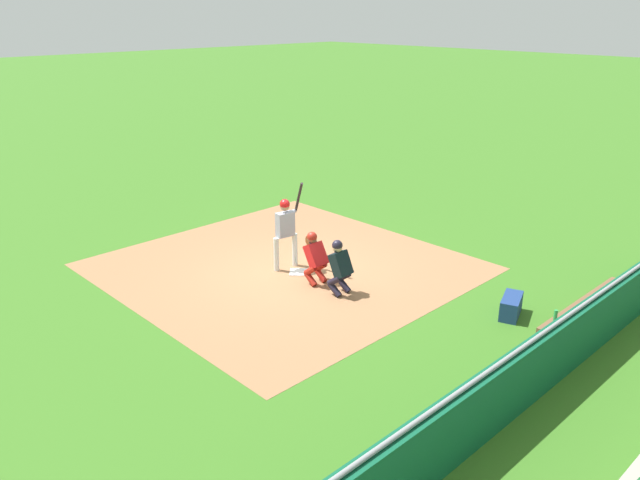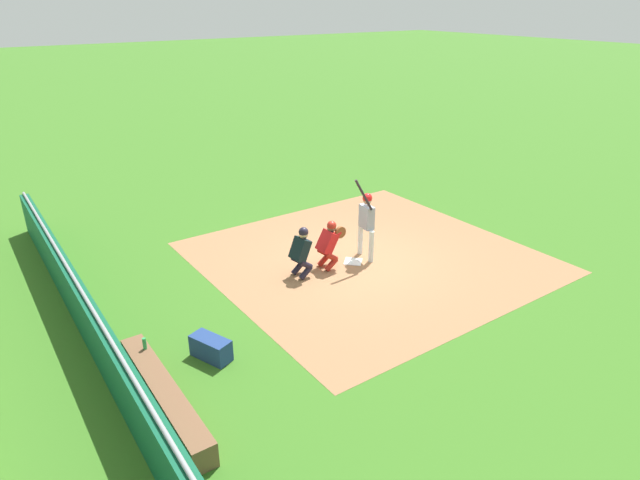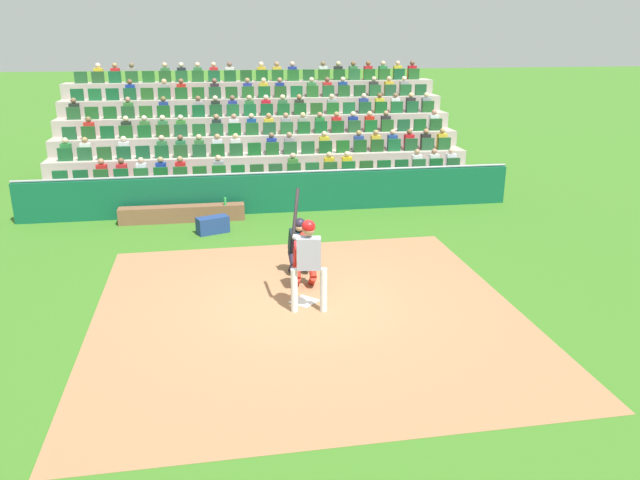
% 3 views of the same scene
% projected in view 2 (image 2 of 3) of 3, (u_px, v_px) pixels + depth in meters
% --- Properties ---
extents(ground_plane, '(160.00, 160.00, 0.00)m').
position_uv_depth(ground_plane, '(353.00, 262.00, 14.22)').
color(ground_plane, '#386D20').
extents(infield_dirt_patch, '(7.93, 8.10, 0.01)m').
position_uv_depth(infield_dirt_patch, '(368.00, 257.00, 14.48)').
color(infield_dirt_patch, '#9C6C48').
rests_on(infield_dirt_patch, ground_plane).
extents(home_plate_marker, '(0.62, 0.62, 0.02)m').
position_uv_depth(home_plate_marker, '(353.00, 261.00, 14.21)').
color(home_plate_marker, white).
rests_on(home_plate_marker, infield_dirt_patch).
extents(batter_at_plate, '(0.69, 0.66, 2.27)m').
position_uv_depth(batter_at_plate, '(367.00, 218.00, 14.00)').
color(batter_at_plate, silver).
rests_on(batter_at_plate, ground_plane).
extents(catcher_crouching, '(0.46, 0.71, 1.27)m').
position_uv_depth(catcher_crouching, '(329.00, 242.00, 13.65)').
color(catcher_crouching, '#AA2218').
rests_on(catcher_crouching, ground_plane).
extents(home_plate_umpire, '(0.49, 0.48, 1.29)m').
position_uv_depth(home_plate_umpire, '(302.00, 250.00, 13.24)').
color(home_plate_umpire, black).
rests_on(home_plate_umpire, ground_plane).
extents(dugout_wall, '(14.12, 0.24, 1.20)m').
position_uv_depth(dugout_wall, '(88.00, 320.00, 10.61)').
color(dugout_wall, '#0F5536').
rests_on(dugout_wall, ground_plane).
extents(dugout_bench, '(3.40, 0.40, 0.44)m').
position_uv_depth(dugout_bench, '(164.00, 396.00, 9.11)').
color(dugout_bench, brown).
rests_on(dugout_bench, ground_plane).
extents(water_bottle_on_bench, '(0.07, 0.07, 0.22)m').
position_uv_depth(water_bottle_on_bench, '(145.00, 344.00, 9.92)').
color(water_bottle_on_bench, green).
rests_on(water_bottle_on_bench, dugout_bench).
extents(equipment_duffel_bag, '(0.89, 0.63, 0.43)m').
position_uv_depth(equipment_duffel_bag, '(211.00, 348.00, 10.36)').
color(equipment_duffel_bag, navy).
rests_on(equipment_duffel_bag, ground_plane).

